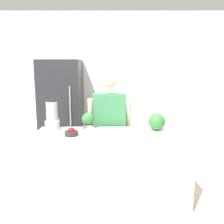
# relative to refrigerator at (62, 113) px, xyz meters

# --- Properties ---
(ground_plane) EXTENTS (14.00, 14.00, 0.00)m
(ground_plane) POSITION_rel_refrigerator_xyz_m (0.85, -1.56, -0.89)
(ground_plane) COLOR beige
(wall_back) EXTENTS (8.00, 0.06, 2.60)m
(wall_back) POSITION_rel_refrigerator_xyz_m (0.85, 0.38, 0.41)
(wall_back) COLOR white
(wall_back) RESTS_ON ground_plane
(counter_island) EXTENTS (1.84, 0.61, 0.89)m
(counter_island) POSITION_rel_refrigerator_xyz_m (0.85, -1.26, -0.44)
(counter_island) COLOR beige
(counter_island) RESTS_ON ground_plane
(refrigerator) EXTENTS (0.67, 0.68, 1.78)m
(refrigerator) POSITION_rel_refrigerator_xyz_m (0.00, 0.00, 0.00)
(refrigerator) COLOR #232328
(refrigerator) RESTS_ON ground_plane
(person) EXTENTS (0.58, 0.26, 1.60)m
(person) POSITION_rel_refrigerator_xyz_m (0.81, -0.77, -0.08)
(person) COLOR #333338
(person) RESTS_ON ground_plane
(cutting_board) EXTENTS (0.33, 0.24, 0.01)m
(cutting_board) POSITION_rel_refrigerator_xyz_m (1.41, -1.16, 0.01)
(cutting_board) COLOR white
(cutting_board) RESTS_ON counter_island
(watermelon) EXTENTS (0.21, 0.21, 0.21)m
(watermelon) POSITION_rel_refrigerator_xyz_m (1.39, -1.17, 0.12)
(watermelon) COLOR #2D6B33
(watermelon) RESTS_ON cutting_board
(bowl_cherries) EXTENTS (0.16, 0.16, 0.10)m
(bowl_cherries) POSITION_rel_refrigerator_xyz_m (0.38, -1.37, 0.04)
(bowl_cherries) COLOR #2D231E
(bowl_cherries) RESTS_ON counter_island
(bowl_cream) EXTENTS (0.14, 0.14, 0.10)m
(bowl_cream) POSITION_rel_refrigerator_xyz_m (0.59, -1.32, 0.05)
(bowl_cream) COLOR beige
(bowl_cream) RESTS_ON counter_island
(blender) EXTENTS (0.15, 0.15, 0.38)m
(blender) POSITION_rel_refrigerator_xyz_m (0.09, -1.08, 0.19)
(blender) COLOR #B7B7BC
(blender) RESTS_ON counter_island
(potted_plant) EXTENTS (0.16, 0.16, 0.21)m
(potted_plant) POSITION_rel_refrigerator_xyz_m (0.54, -1.07, 0.12)
(potted_plant) COLOR #514C47
(potted_plant) RESTS_ON counter_island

